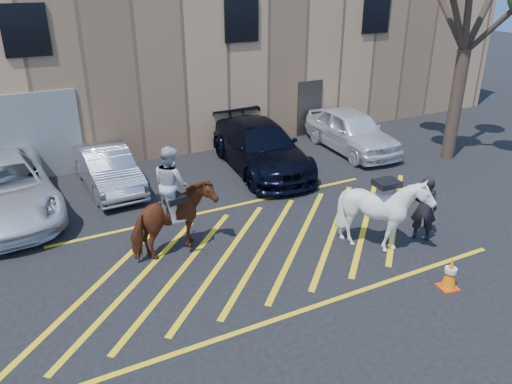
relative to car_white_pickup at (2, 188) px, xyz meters
name	(u,v)px	position (x,y,z in m)	size (l,w,h in m)	color
ground	(258,243)	(5.44, -4.65, -0.78)	(90.00, 90.00, 0.00)	black
car_white_pickup	(2,188)	(0.00, 0.00, 0.00)	(2.58, 5.59, 1.55)	silver
car_silver_sedan	(108,168)	(2.95, 0.51, -0.13)	(1.37, 3.93, 1.30)	gray
car_blue_suv	(261,147)	(7.88, -0.19, 0.00)	(2.18, 5.37, 1.56)	black
car_white_suv	(351,131)	(11.76, -0.07, -0.01)	(1.80, 4.48, 1.53)	white
handler	(424,208)	(9.20, -6.33, 0.07)	(0.62, 0.40, 1.69)	black
warehouse	(123,37)	(5.43, 7.34, 2.87)	(32.42, 10.20, 7.30)	tan
hatching_zone	(263,248)	(5.44, -4.95, -0.77)	(12.60, 5.12, 0.01)	yellow
mounted_bay	(173,212)	(3.49, -4.16, 0.31)	(2.20, 1.40, 2.69)	maroon
saddled_white	(383,213)	(7.97, -6.24, 0.20)	(1.69, 1.87, 1.93)	white
traffic_cone	(450,273)	(8.17, -8.21, -0.41)	(0.44, 0.44, 0.73)	#FF3A0A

